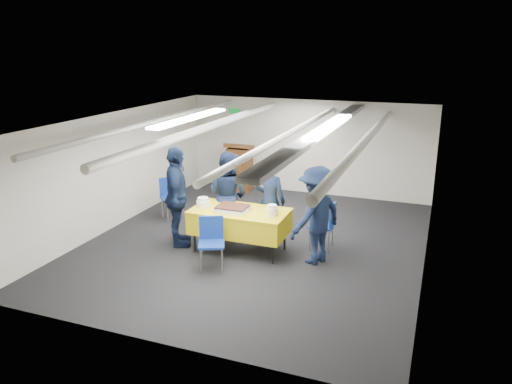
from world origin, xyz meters
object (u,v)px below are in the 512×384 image
chair_right (327,222)px  sailor_c (177,197)px  podium (240,167)px  serving_table (240,221)px  sailor_d (316,215)px  chair_left (171,194)px  sailor_b (228,195)px  sailor_a (270,201)px  chair_near (211,237)px  sheet_cake (233,208)px

chair_right → sailor_c: bearing=-163.6°
podium → chair_right: 4.10m
serving_table → sailor_d: size_ratio=1.02×
sailor_d → podium: bearing=-112.4°
sailor_d → chair_left: bearing=-79.3°
sailor_b → sailor_c: bearing=59.5°
sailor_a → sailor_d: sailor_d is taller
chair_near → sailor_d: size_ratio=0.52×
serving_table → podium: size_ratio=1.37×
sailor_c → sailor_d: 2.55m
serving_table → sailor_a: 0.74m
sailor_b → sailor_c: 1.00m
sheet_cake → podium: bearing=110.7°
sheet_cake → sailor_a: 0.82m
chair_right → sailor_c: size_ratio=0.47×
chair_left → sailor_d: 3.62m
chair_left → sailor_d: (3.43, -1.10, 0.31)m
chair_left → sailor_a: bearing=-12.3°
chair_left → sailor_b: (1.57, -0.54, 0.30)m
chair_near → sailor_a: bearing=69.6°
sheet_cake → sailor_b: (-0.39, 0.66, 0.02)m
chair_left → sailor_d: bearing=-17.8°
sailor_a → podium: bearing=-57.6°
sheet_cake → podium: size_ratio=0.45×
sheet_cake → sailor_a: size_ratio=0.35×
chair_near → sailor_d: (1.55, 0.83, 0.31)m
podium → serving_table: bearing=-67.4°
podium → sailor_d: bearing=-50.9°
serving_table → chair_left: chair_left is taller
chair_right → sailor_c: (-2.59, -0.76, 0.39)m
sheet_cake → chair_right: bearing=24.3°
sailor_c → chair_near: bearing=-151.1°
sailor_b → sailor_d: size_ratio=1.00×
chair_near → sailor_b: bearing=102.8°
sailor_a → chair_near: bearing=70.0°
sailor_a → sailor_d: bearing=150.8°
chair_near → sheet_cake: bearing=84.5°
sailor_a → sailor_c: bearing=26.9°
serving_table → sailor_d: 1.41m
sailor_c → sailor_d: (2.54, 0.17, -0.09)m
sailor_a → chair_right: bearing=-179.1°
sailor_a → sailor_b: sailor_b is taller
chair_right → sailor_b: (-1.92, -0.02, 0.30)m
serving_table → chair_left: size_ratio=1.97×
serving_table → sailor_a: sailor_a is taller
chair_near → sailor_b: 1.46m
sheet_cake → sailor_d: sailor_d is taller
serving_table → podium: 3.80m
chair_near → chair_right: same height
podium → sailor_d: (2.84, -3.49, 0.22)m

